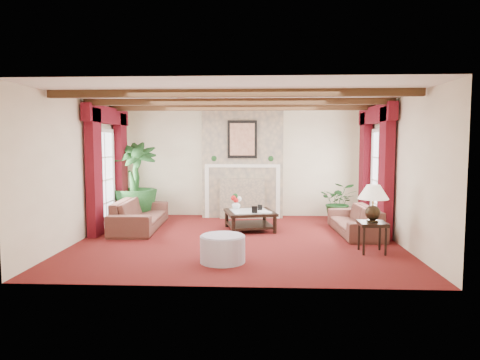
{
  "coord_description": "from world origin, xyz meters",
  "views": [
    {
      "loc": [
        0.43,
        -8.15,
        1.87
      ],
      "look_at": [
        0.03,
        0.4,
        1.12
      ],
      "focal_mm": 32.0,
      "sensor_mm": 36.0,
      "label": 1
    }
  ],
  "objects_px": {
    "sofa_right": "(355,216)",
    "coffee_table": "(250,221)",
    "side_table": "(372,237)",
    "potted_palm": "(135,199)",
    "sofa_left": "(140,209)",
    "ottoman": "(223,249)"
  },
  "relations": [
    {
      "from": "potted_palm",
      "to": "coffee_table",
      "type": "distance_m",
      "value": 2.95
    },
    {
      "from": "coffee_table",
      "to": "side_table",
      "type": "xyz_separation_m",
      "value": [
        2.12,
        -1.8,
        0.06
      ]
    },
    {
      "from": "sofa_right",
      "to": "coffee_table",
      "type": "xyz_separation_m",
      "value": [
        -2.17,
        0.29,
        -0.17
      ]
    },
    {
      "from": "side_table",
      "to": "ottoman",
      "type": "bearing_deg",
      "value": -164.54
    },
    {
      "from": "side_table",
      "to": "sofa_right",
      "type": "bearing_deg",
      "value": 88.04
    },
    {
      "from": "coffee_table",
      "to": "ottoman",
      "type": "distance_m",
      "value": 2.52
    },
    {
      "from": "side_table",
      "to": "sofa_left",
      "type": "bearing_deg",
      "value": 157.82
    },
    {
      "from": "sofa_left",
      "to": "potted_palm",
      "type": "distance_m",
      "value": 0.99
    },
    {
      "from": "sofa_right",
      "to": "side_table",
      "type": "height_order",
      "value": "sofa_right"
    },
    {
      "from": "sofa_right",
      "to": "side_table",
      "type": "distance_m",
      "value": 1.52
    },
    {
      "from": "sofa_right",
      "to": "coffee_table",
      "type": "relative_size",
      "value": 1.95
    },
    {
      "from": "sofa_right",
      "to": "side_table",
      "type": "xyz_separation_m",
      "value": [
        -0.05,
        -1.51,
        -0.11
      ]
    },
    {
      "from": "coffee_table",
      "to": "ottoman",
      "type": "relative_size",
      "value": 1.4
    },
    {
      "from": "sofa_left",
      "to": "coffee_table",
      "type": "xyz_separation_m",
      "value": [
        2.4,
        -0.04,
        -0.23
      ]
    },
    {
      "from": "sofa_left",
      "to": "side_table",
      "type": "relative_size",
      "value": 4.24
    },
    {
      "from": "side_table",
      "to": "potted_palm",
      "type": "bearing_deg",
      "value": 150.6
    },
    {
      "from": "sofa_left",
      "to": "ottoman",
      "type": "height_order",
      "value": "sofa_left"
    },
    {
      "from": "coffee_table",
      "to": "ottoman",
      "type": "xyz_separation_m",
      "value": [
        -0.37,
        -2.49,
        0.0
      ]
    },
    {
      "from": "side_table",
      "to": "coffee_table",
      "type": "bearing_deg",
      "value": 139.71
    },
    {
      "from": "potted_palm",
      "to": "sofa_left",
      "type": "bearing_deg",
      "value": -67.66
    },
    {
      "from": "coffee_table",
      "to": "ottoman",
      "type": "height_order",
      "value": "ottoman"
    },
    {
      "from": "sofa_left",
      "to": "potted_palm",
      "type": "relative_size",
      "value": 1.07
    }
  ]
}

